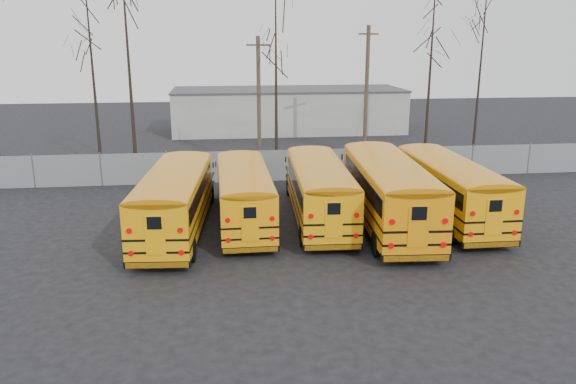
{
  "coord_description": "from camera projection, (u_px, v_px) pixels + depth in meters",
  "views": [
    {
      "loc": [
        -4.49,
        -22.87,
        8.85
      ],
      "look_at": [
        -1.38,
        3.36,
        1.6
      ],
      "focal_mm": 35.0,
      "sensor_mm": 36.0,
      "label": 1
    }
  ],
  "objects": [
    {
      "name": "tree_4",
      "position": [
        429.0,
        86.0,
        37.76
      ],
      "size": [
        0.26,
        0.26,
        11.46
      ],
      "primitive_type": "cone",
      "color": "black",
      "rests_on": "ground"
    },
    {
      "name": "utility_pole_right",
      "position": [
        366.0,
        89.0,
        43.43
      ],
      "size": [
        1.69,
        0.7,
        9.82
      ],
      "rotation": [
        0.0,
        0.0,
        0.34
      ],
      "color": "#4C3C2B",
      "rests_on": "ground"
    },
    {
      "name": "bus_e",
      "position": [
        448.0,
        184.0,
        28.0
      ],
      "size": [
        2.62,
        11.2,
        3.13
      ],
      "rotation": [
        0.0,
        0.0,
        -0.0
      ],
      "color": "black",
      "rests_on": "ground"
    },
    {
      "name": "tree_2",
      "position": [
        130.0,
        78.0,
        37.26
      ],
      "size": [
        0.26,
        0.26,
        12.64
      ],
      "primitive_type": "cone",
      "color": "black",
      "rests_on": "ground"
    },
    {
      "name": "utility_pole_left",
      "position": [
        259.0,
        101.0,
        39.02
      ],
      "size": [
        1.61,
        0.28,
        9.01
      ],
      "rotation": [
        0.0,
        0.0,
        -0.09
      ],
      "color": "#4C3C2B",
      "rests_on": "ground"
    },
    {
      "name": "tree_5",
      "position": [
        480.0,
        76.0,
        42.01
      ],
      "size": [
        0.26,
        0.26,
        12.21
      ],
      "primitive_type": "cone",
      "color": "black",
      "rests_on": "ground"
    },
    {
      "name": "bus_a",
      "position": [
        175.0,
        196.0,
        25.89
      ],
      "size": [
        3.41,
        11.28,
        3.11
      ],
      "rotation": [
        0.0,
        0.0,
        -0.08
      ],
      "color": "black",
      "rests_on": "ground"
    },
    {
      "name": "bus_d",
      "position": [
        388.0,
        187.0,
        26.84
      ],
      "size": [
        3.55,
        12.24,
        3.39
      ],
      "rotation": [
        0.0,
        0.0,
        -0.06
      ],
      "color": "black",
      "rests_on": "ground"
    },
    {
      "name": "fence",
      "position": [
        294.0,
        165.0,
        35.98
      ],
      "size": [
        40.0,
        0.04,
        2.0
      ],
      "primitive_type": "cube",
      "color": "gray",
      "rests_on": "ground"
    },
    {
      "name": "bus_b",
      "position": [
        244.0,
        190.0,
        27.22
      ],
      "size": [
        2.55,
        10.55,
        2.94
      ],
      "rotation": [
        0.0,
        0.0,
        0.01
      ],
      "color": "black",
      "rests_on": "ground"
    },
    {
      "name": "tree_1",
      "position": [
        94.0,
        85.0,
        38.67
      ],
      "size": [
        0.26,
        0.26,
        11.53
      ],
      "primitive_type": "cone",
      "color": "black",
      "rests_on": "ground"
    },
    {
      "name": "tree_3",
      "position": [
        276.0,
        88.0,
        37.44
      ],
      "size": [
        0.26,
        0.26,
        11.32
      ],
      "primitive_type": "cone",
      "color": "black",
      "rests_on": "ground"
    },
    {
      "name": "bus_c",
      "position": [
        319.0,
        186.0,
        27.67
      ],
      "size": [
        3.03,
        11.1,
        3.08
      ],
      "rotation": [
        0.0,
        0.0,
        -0.05
      ],
      "color": "black",
      "rests_on": "ground"
    },
    {
      "name": "ground",
      "position": [
        328.0,
        246.0,
        24.75
      ],
      "size": [
        120.0,
        120.0,
        0.0
      ],
      "primitive_type": "plane",
      "color": "black",
      "rests_on": "ground"
    },
    {
      "name": "distant_building",
      "position": [
        288.0,
        110.0,
        55.09
      ],
      "size": [
        22.0,
        8.0,
        4.0
      ],
      "primitive_type": "cube",
      "color": "#BAB9B5",
      "rests_on": "ground"
    }
  ]
}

